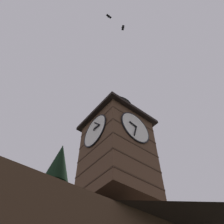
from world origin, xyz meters
TOP-DOWN VIEW (x-y plane):
  - clock_tower at (-0.73, -0.46)m, footprint 4.59×4.59m
  - flying_bird_high at (3.38, 3.69)m, footprint 0.50×0.25m
  - flying_bird_low at (1.73, 3.67)m, footprint 0.41×0.51m

SIDE VIEW (x-z plane):
  - clock_tower at x=-0.73m, z-range 6.51..16.29m
  - flying_bird_high at x=3.38m, z-range 21.35..21.48m
  - flying_bird_low at x=1.73m, z-range 21.49..21.65m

